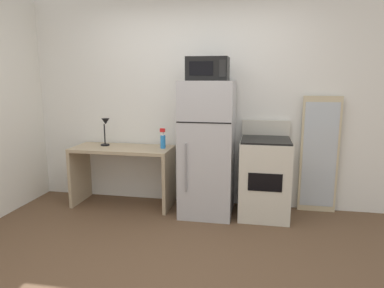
# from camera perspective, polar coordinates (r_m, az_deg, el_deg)

# --- Properties ---
(ground_plane) EXTENTS (12.00, 12.00, 0.00)m
(ground_plane) POSITION_cam_1_polar(r_m,az_deg,el_deg) (3.20, -4.72, -19.39)
(ground_plane) COLOR brown
(wall_back_white) EXTENTS (5.00, 0.10, 2.60)m
(wall_back_white) POSITION_cam_1_polar(r_m,az_deg,el_deg) (4.43, 0.91, 6.87)
(wall_back_white) COLOR white
(wall_back_white) RESTS_ON ground
(desk) EXTENTS (1.24, 0.53, 0.75)m
(desk) POSITION_cam_1_polar(r_m,az_deg,el_deg) (4.48, -11.28, -3.29)
(desk) COLOR tan
(desk) RESTS_ON ground
(desk_lamp) EXTENTS (0.14, 0.12, 0.35)m
(desk_lamp) POSITION_cam_1_polar(r_m,az_deg,el_deg) (4.53, -14.03, 2.70)
(desk_lamp) COLOR black
(desk_lamp) RESTS_ON desk
(spray_bottle) EXTENTS (0.06, 0.06, 0.25)m
(spray_bottle) POSITION_cam_1_polar(r_m,az_deg,el_deg) (4.28, -4.80, 0.60)
(spray_bottle) COLOR #2D8CEA
(spray_bottle) RESTS_ON desk
(refrigerator) EXTENTS (0.61, 0.67, 1.57)m
(refrigerator) POSITION_cam_1_polar(r_m,az_deg,el_deg) (4.09, 2.56, -0.74)
(refrigerator) COLOR #B7B7BC
(refrigerator) RESTS_ON ground
(microwave) EXTENTS (0.46, 0.35, 0.26)m
(microwave) POSITION_cam_1_polar(r_m,az_deg,el_deg) (3.98, 2.64, 12.23)
(microwave) COLOR black
(microwave) RESTS_ON refrigerator
(oven_range) EXTENTS (0.57, 0.61, 1.10)m
(oven_range) POSITION_cam_1_polar(r_m,az_deg,el_deg) (4.15, 11.81, -5.35)
(oven_range) COLOR beige
(oven_range) RESTS_ON ground
(leaning_mirror) EXTENTS (0.44, 0.03, 1.40)m
(leaning_mirror) POSITION_cam_1_polar(r_m,az_deg,el_deg) (4.40, 20.17, -1.73)
(leaning_mirror) COLOR #C6B793
(leaning_mirror) RESTS_ON ground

